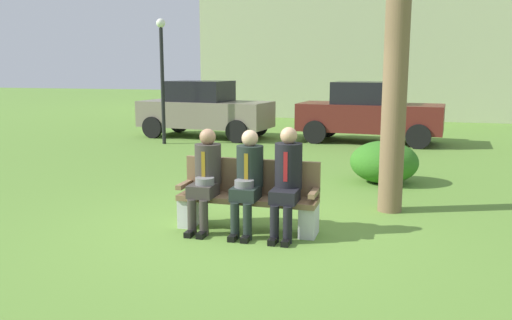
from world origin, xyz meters
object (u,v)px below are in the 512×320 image
Objects in this scene: seated_man_left at (206,174)px; street_lamp at (162,67)px; seated_man_right at (287,176)px; parked_car_far at (369,112)px; shrub_near_bench at (384,162)px; seated_man_middle at (248,177)px; parked_car_near at (204,109)px; park_bench at (249,198)px.

street_lamp reaches higher than seated_man_left.
seated_man_right is 0.34× the size of parked_car_far.
seated_man_right reaches higher than seated_man_left.
shrub_near_bench is 0.30× the size of parked_car_far.
seated_man_left is 0.32× the size of parked_car_far.
street_lamp reaches higher than seated_man_middle.
parked_car_near is at bearing 137.18° from shrub_near_bench.
street_lamp reaches higher than shrub_near_bench.
seated_man_middle reaches higher than park_bench.
street_lamp is at bearing -109.10° from parked_car_near.
street_lamp reaches higher than parked_car_near.
seated_man_middle is 0.32× the size of parked_car_near.
street_lamp is (-5.00, 6.91, 1.32)m from seated_man_right.
street_lamp reaches higher than parked_car_far.
parked_car_near reaches higher than shrub_near_bench.
park_bench is at bearing 102.39° from seated_man_middle.
street_lamp is at bearing 125.88° from seated_man_right.
parked_car_near is (-3.94, 8.54, 0.12)m from seated_man_middle.
street_lamp is (-4.48, 6.79, 1.65)m from park_bench.
seated_man_right is 1.11× the size of shrub_near_bench.
shrub_near_bench is 0.30× the size of parked_car_near.
seated_man_right reaches higher than park_bench.
seated_man_middle is 0.39× the size of street_lamp.
parked_car_far reaches higher than seated_man_middle.
shrub_near_bench is at bearing -29.81° from street_lamp.
seated_man_right is at bearing -62.48° from parked_car_near.
seated_man_middle is 8.79m from parked_car_far.
seated_man_right is (0.53, -0.12, 0.33)m from park_bench.
seated_man_left is at bearing -166.27° from park_bench.
park_bench is 3.68m from shrub_near_bench.
street_lamp is (-3.94, 6.93, 1.35)m from seated_man_left.
park_bench is at bearing -56.63° from street_lamp.
park_bench is 8.30m from street_lamp.
seated_man_right is at bearing -92.42° from parked_car_far.
shrub_near_bench is at bearing 66.29° from seated_man_middle.
seated_man_left is at bearing -99.28° from parked_car_far.
parked_car_near is at bearing -177.48° from parked_car_far.
street_lamp is at bearing 119.64° from seated_man_left.
seated_man_left is 8.08m from street_lamp.
park_bench is 1.47× the size of shrub_near_bench.
seated_man_right is 9.62m from parked_car_near.
seated_man_right is (1.06, 0.01, 0.03)m from seated_man_left.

